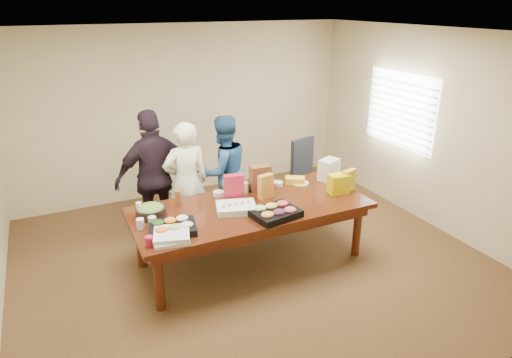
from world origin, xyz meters
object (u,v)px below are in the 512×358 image
conference_table (251,233)px  person_center (187,183)px  sheet_cake (236,208)px  person_right (223,172)px  office_chair (308,178)px  salad_bowl (151,212)px

conference_table → person_center: person_center is taller
sheet_cake → person_center: bearing=125.1°
person_right → sheet_cake: (-0.29, -1.12, -0.01)m
office_chair → salad_bowl: size_ratio=3.06×
sheet_cake → salad_bowl: salad_bowl is taller
salad_bowl → sheet_cake: bearing=-17.2°
person_center → person_right: (0.60, 0.21, -0.01)m
person_right → salad_bowl: bearing=25.7°
salad_bowl → conference_table: bearing=-11.5°
conference_table → sheet_cake: size_ratio=6.26×
person_right → sheet_cake: person_right is taller
person_right → salad_bowl: person_right is taller
conference_table → sheet_cake: (-0.21, -0.05, 0.41)m
conference_table → salad_bowl: size_ratio=8.24×
office_chair → person_right: (-1.31, 0.13, 0.28)m
conference_table → salad_bowl: bearing=168.5°
conference_table → salad_bowl: salad_bowl is taller
salad_bowl → person_center: bearing=45.9°
conference_table → salad_bowl: 1.23m
office_chair → sheet_cake: office_chair is taller
conference_table → person_center: size_ratio=1.72×
office_chair → person_center: bearing=166.5°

